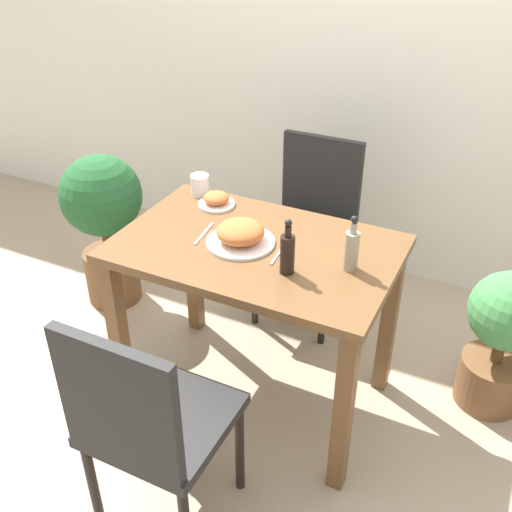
% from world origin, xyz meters
% --- Properties ---
extents(ground_plane, '(16.00, 16.00, 0.00)m').
position_xyz_m(ground_plane, '(0.00, 0.00, 0.00)').
color(ground_plane, tan).
extents(wall_back, '(8.00, 0.05, 2.60)m').
position_xyz_m(wall_back, '(0.00, 1.26, 1.30)').
color(wall_back, white).
rests_on(wall_back, ground_plane).
extents(dining_table, '(1.05, 0.68, 0.76)m').
position_xyz_m(dining_table, '(0.00, 0.00, 0.63)').
color(dining_table, brown).
rests_on(dining_table, ground_plane).
extents(chair_near, '(0.42, 0.42, 0.90)m').
position_xyz_m(chair_near, '(-0.02, -0.72, 0.51)').
color(chair_near, black).
rests_on(chair_near, ground_plane).
extents(chair_far, '(0.42, 0.42, 0.90)m').
position_xyz_m(chair_far, '(-0.05, 0.70, 0.51)').
color(chair_far, black).
rests_on(chair_far, ground_plane).
extents(food_plate, '(0.26, 0.26, 0.09)m').
position_xyz_m(food_plate, '(-0.06, -0.02, 0.80)').
color(food_plate, white).
rests_on(food_plate, dining_table).
extents(side_plate, '(0.16, 0.16, 0.06)m').
position_xyz_m(side_plate, '(-0.29, 0.22, 0.79)').
color(side_plate, white).
rests_on(side_plate, dining_table).
extents(drink_cup, '(0.08, 0.08, 0.09)m').
position_xyz_m(drink_cup, '(-0.41, 0.28, 0.80)').
color(drink_cup, white).
rests_on(drink_cup, dining_table).
extents(sauce_bottle, '(0.05, 0.05, 0.21)m').
position_xyz_m(sauce_bottle, '(0.37, -0.00, 0.84)').
color(sauce_bottle, gray).
rests_on(sauce_bottle, dining_table).
extents(condiment_bottle, '(0.05, 0.05, 0.21)m').
position_xyz_m(condiment_bottle, '(0.18, -0.12, 0.84)').
color(condiment_bottle, black).
rests_on(condiment_bottle, dining_table).
extents(fork_utensil, '(0.03, 0.18, 0.00)m').
position_xyz_m(fork_utensil, '(-0.22, -0.02, 0.76)').
color(fork_utensil, silver).
rests_on(fork_utensil, dining_table).
extents(spoon_utensil, '(0.02, 0.17, 0.00)m').
position_xyz_m(spoon_utensil, '(0.10, -0.02, 0.76)').
color(spoon_utensil, silver).
rests_on(spoon_utensil, dining_table).
extents(potted_plant_left, '(0.41, 0.41, 0.81)m').
position_xyz_m(potted_plant_left, '(-1.00, 0.31, 0.49)').
color(potted_plant_left, brown).
rests_on(potted_plant_left, ground_plane).
extents(potted_plant_right, '(0.32, 0.32, 0.64)m').
position_xyz_m(potted_plant_right, '(0.92, 0.41, 0.36)').
color(potted_plant_right, brown).
rests_on(potted_plant_right, ground_plane).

